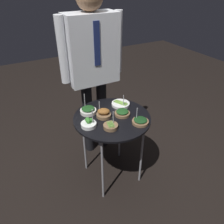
# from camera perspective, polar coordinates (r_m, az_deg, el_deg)

# --- Properties ---
(ground_plane) EXTENTS (8.00, 8.00, 0.00)m
(ground_plane) POSITION_cam_1_polar(r_m,az_deg,el_deg) (2.37, 0.00, -15.78)
(ground_plane) COLOR black
(serving_cart) EXTENTS (0.68, 0.68, 0.71)m
(serving_cart) POSITION_cam_1_polar(r_m,az_deg,el_deg) (1.93, 0.00, -2.55)
(serving_cart) COLOR black
(serving_cart) RESTS_ON ground_plane
(bowl_spinach_near_rim) EXTENTS (0.14, 0.14, 0.05)m
(bowl_spinach_near_rim) POSITION_cam_1_polar(r_m,az_deg,el_deg) (1.92, 2.69, -0.20)
(bowl_spinach_near_rim) COLOR brown
(bowl_spinach_near_rim) RESTS_ON serving_cart
(bowl_roast_front_center) EXTENTS (0.13, 0.13, 0.15)m
(bowl_roast_front_center) POSITION_cam_1_polar(r_m,az_deg,el_deg) (1.89, -2.20, -0.36)
(bowl_roast_front_center) COLOR brown
(bowl_roast_front_center) RESTS_ON serving_cart
(bowl_spinach_front_left) EXTENTS (0.14, 0.14, 0.13)m
(bowl_spinach_front_left) POSITION_cam_1_polar(r_m,az_deg,el_deg) (1.83, 7.40, -2.38)
(bowl_spinach_front_left) COLOR brown
(bowl_spinach_front_left) RESTS_ON serving_cart
(bowl_asparagus_mid_right) EXTENTS (0.12, 0.12, 0.14)m
(bowl_asparagus_mid_right) POSITION_cam_1_polar(r_m,az_deg,el_deg) (1.76, -0.35, -3.69)
(bowl_asparagus_mid_right) COLOR brown
(bowl_asparagus_mid_right) RESTS_ON serving_cart
(bowl_asparagus_mid_left) EXTENTS (0.17, 0.17, 0.13)m
(bowl_asparagus_mid_left) POSITION_cam_1_polar(r_m,az_deg,el_deg) (2.06, 2.26, 2.11)
(bowl_asparagus_mid_left) COLOR white
(bowl_asparagus_mid_left) RESTS_ON serving_cart
(bowl_spinach_center) EXTENTS (0.14, 0.14, 0.17)m
(bowl_spinach_center) POSITION_cam_1_polar(r_m,az_deg,el_deg) (1.95, -6.24, 0.46)
(bowl_spinach_center) COLOR silver
(bowl_spinach_center) RESTS_ON serving_cart
(bowl_broccoli_front_right) EXTENTS (0.13, 0.13, 0.16)m
(bowl_broccoli_front_right) POSITION_cam_1_polar(r_m,az_deg,el_deg) (1.78, -6.10, -2.97)
(bowl_broccoli_front_right) COLOR white
(bowl_broccoli_front_right) RESTS_ON serving_cart
(waiter_figure) EXTENTS (0.64, 0.24, 1.72)m
(waiter_figure) POSITION_cam_1_polar(r_m,az_deg,el_deg) (2.14, -5.18, 13.85)
(waiter_figure) COLOR black
(waiter_figure) RESTS_ON ground_plane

